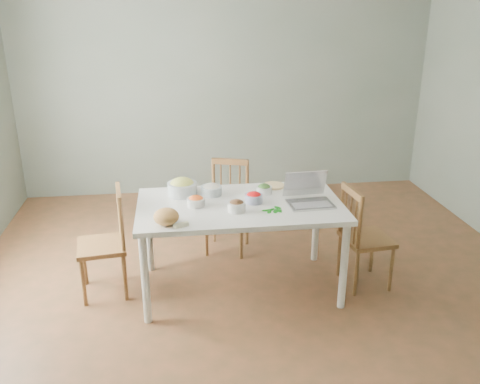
{
  "coord_description": "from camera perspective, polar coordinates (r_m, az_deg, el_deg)",
  "views": [
    {
      "loc": [
        -0.65,
        -3.72,
        2.31
      ],
      "look_at": [
        -0.15,
        0.07,
        0.87
      ],
      "focal_mm": 38.28,
      "sensor_mm": 36.0,
      "label": 1
    }
  ],
  "objects": [
    {
      "name": "floor",
      "position": [
        4.43,
        2.1,
        -10.83
      ],
      "size": [
        5.0,
        5.0,
        0.0
      ],
      "primitive_type": "cube",
      "color": "#4A3720",
      "rests_on": "ground"
    },
    {
      "name": "wall_back",
      "position": [
        6.32,
        -1.56,
        11.94
      ],
      "size": [
        5.0,
        0.0,
        2.7
      ],
      "primitive_type": "cube",
      "color": "gray",
      "rests_on": "ground"
    },
    {
      "name": "wall_front",
      "position": [
        1.68,
        17.48,
        -15.34
      ],
      "size": [
        5.0,
        0.0,
        2.7
      ],
      "primitive_type": "cube",
      "color": "gray",
      "rests_on": "ground"
    },
    {
      "name": "dining_table",
      "position": [
        4.27,
        -0.0,
        -6.1
      ],
      "size": [
        1.65,
        0.93,
        0.77
      ],
      "primitive_type": null,
      "color": "white",
      "rests_on": "floor"
    },
    {
      "name": "chair_far",
      "position": [
        4.89,
        -1.47,
        -1.81
      ],
      "size": [
        0.49,
        0.47,
        0.88
      ],
      "primitive_type": null,
      "rotation": [
        0.0,
        0.0,
        -0.31
      ],
      "color": "brown",
      "rests_on": "floor"
    },
    {
      "name": "chair_left",
      "position": [
        4.33,
        -15.21,
        -5.54
      ],
      "size": [
        0.43,
        0.45,
        0.9
      ],
      "primitive_type": null,
      "rotation": [
        0.0,
        0.0,
        -1.44
      ],
      "color": "brown",
      "rests_on": "floor"
    },
    {
      "name": "chair_right",
      "position": [
        4.44,
        13.97,
        -4.83
      ],
      "size": [
        0.42,
        0.43,
        0.89
      ],
      "primitive_type": null,
      "rotation": [
        0.0,
        0.0,
        1.68
      ],
      "color": "brown",
      "rests_on": "floor"
    },
    {
      "name": "bread_boule",
      "position": [
        3.76,
        -8.23,
        -2.73
      ],
      "size": [
        0.19,
        0.19,
        0.12
      ],
      "primitive_type": "ellipsoid",
      "rotation": [
        0.0,
        0.0,
        -0.02
      ],
      "color": "#BC7E4F",
      "rests_on": "dining_table"
    },
    {
      "name": "butter_stick",
      "position": [
        3.72,
        -6.56,
        -3.68
      ],
      "size": [
        0.11,
        0.07,
        0.03
      ],
      "primitive_type": "cube",
      "rotation": [
        0.0,
        0.0,
        0.41
      ],
      "color": "beige",
      "rests_on": "dining_table"
    },
    {
      "name": "bowl_squash",
      "position": [
        4.3,
        -6.47,
        0.59
      ],
      "size": [
        0.33,
        0.33,
        0.14
      ],
      "primitive_type": null,
      "rotation": [
        0.0,
        0.0,
        0.4
      ],
      "color": "#D7C26B",
      "rests_on": "dining_table"
    },
    {
      "name": "bowl_carrot",
      "position": [
        4.08,
        -4.93,
        -0.98
      ],
      "size": [
        0.17,
        0.17,
        0.08
      ],
      "primitive_type": null,
      "rotation": [
        0.0,
        0.0,
        -0.16
      ],
      "color": "orange",
      "rests_on": "dining_table"
    },
    {
      "name": "bowl_onion",
      "position": [
        4.29,
        -3.22,
        0.3
      ],
      "size": [
        0.2,
        0.2,
        0.1
      ],
      "primitive_type": null,
      "rotation": [
        0.0,
        0.0,
        0.14
      ],
      "color": "beige",
      "rests_on": "dining_table"
    },
    {
      "name": "bowl_mushroom",
      "position": [
        3.96,
        -0.38,
        -1.53
      ],
      "size": [
        0.17,
        0.17,
        0.09
      ],
      "primitive_type": null,
      "rotation": [
        0.0,
        0.0,
        -0.23
      ],
      "color": "black",
      "rests_on": "dining_table"
    },
    {
      "name": "bowl_redpep",
      "position": [
        4.13,
        1.55,
        -0.59
      ],
      "size": [
        0.17,
        0.17,
        0.09
      ],
      "primitive_type": null,
      "rotation": [
        0.0,
        0.0,
        -0.14
      ],
      "color": "#BD0019",
      "rests_on": "dining_table"
    },
    {
      "name": "bowl_broccoli",
      "position": [
        4.32,
        2.7,
        0.35
      ],
      "size": [
        0.17,
        0.17,
        0.08
      ],
      "primitive_type": null,
      "rotation": [
        0.0,
        0.0,
        -0.3
      ],
      "color": "#1D3B12",
      "rests_on": "dining_table"
    },
    {
      "name": "flatbread",
      "position": [
        4.49,
        3.78,
        0.71
      ],
      "size": [
        0.24,
        0.24,
        0.02
      ],
      "primitive_type": "cylinder",
      "rotation": [
        0.0,
        0.0,
        -0.26
      ],
      "color": "#E7C57D",
      "rests_on": "dining_table"
    },
    {
      "name": "basil_bunch",
      "position": [
        3.99,
        3.57,
        -1.92
      ],
      "size": [
        0.18,
        0.18,
        0.02
      ],
      "primitive_type": null,
      "color": "#094C0B",
      "rests_on": "dining_table"
    },
    {
      "name": "laptop",
      "position": [
        4.08,
        7.94,
        0.11
      ],
      "size": [
        0.37,
        0.34,
        0.24
      ],
      "primitive_type": null,
      "rotation": [
        0.0,
        0.0,
        0.06
      ],
      "color": "silver",
      "rests_on": "dining_table"
    }
  ]
}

